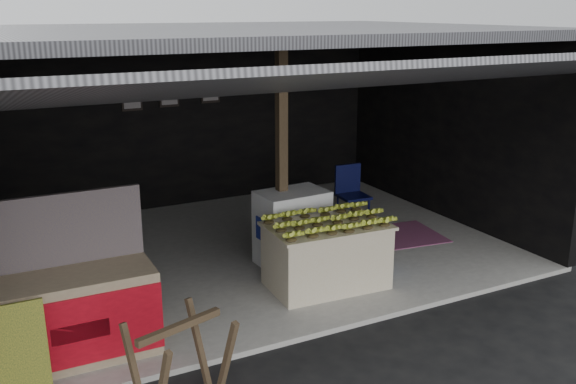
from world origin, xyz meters
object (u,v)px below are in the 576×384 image
neighbor_stall (74,311)px  sawhorse (181,355)px  white_crate (292,228)px  plastic_chair (351,190)px  banana_table (327,255)px  water_barrel (371,250)px

neighbor_stall → sawhorse: size_ratio=1.75×
white_crate → plastic_chair: size_ratio=1.06×
banana_table → plastic_chair: (1.52, 1.84, 0.15)m
water_barrel → plastic_chair: bearing=65.8°
neighbor_stall → white_crate: bearing=21.8°
white_crate → sawhorse: size_ratio=1.10×
neighbor_stall → plastic_chair: size_ratio=1.70×
banana_table → neighbor_stall: neighbor_stall is taller
sawhorse → plastic_chair: (3.78, 3.30, 0.09)m
sawhorse → banana_table: bearing=15.4°
white_crate → sawhorse: 3.21m
banana_table → neighbor_stall: bearing=-171.0°
banana_table → plastic_chair: plastic_chair is taller
neighbor_stall → water_barrel: (3.69, 0.48, -0.21)m
plastic_chair → sawhorse: bearing=-134.9°
white_crate → plastic_chair: (1.54, 1.01, 0.05)m
sawhorse → water_barrel: (3.04, 1.66, -0.19)m
sawhorse → water_barrel: size_ratio=1.74×
sawhorse → neighbor_stall: bearing=101.5°
banana_table → neighbor_stall: 2.93m
neighbor_stall → water_barrel: 3.73m
neighbor_stall → sawhorse: 1.34m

